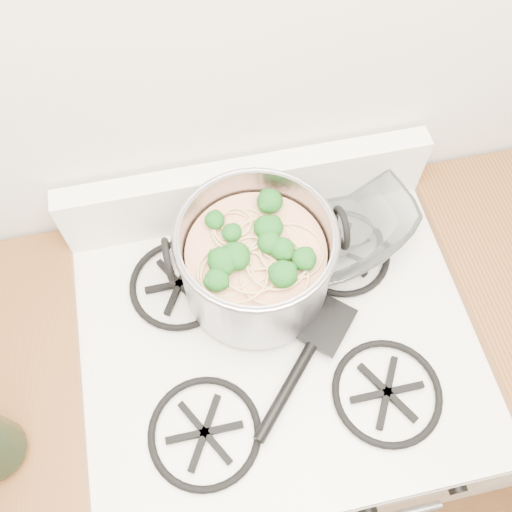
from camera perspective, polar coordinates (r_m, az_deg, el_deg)
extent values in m
plane|color=silver|center=(0.94, -1.82, 21.49)|extent=(3.60, 0.00, 3.60)
cube|color=white|center=(1.59, 1.60, -14.43)|extent=(0.76, 0.65, 0.81)
cube|color=white|center=(1.14, 2.19, -8.53)|extent=(0.76, 0.65, 0.04)
cube|color=black|center=(1.11, 2.25, -7.96)|extent=(0.60, 0.56, 0.02)
cylinder|color=black|center=(1.19, 10.98, -23.36)|extent=(0.04, 0.03, 0.04)
cylinder|color=black|center=(1.24, 19.38, -20.77)|extent=(0.04, 0.03, 0.04)
cube|color=silver|center=(1.60, -17.12, -17.23)|extent=(0.25, 0.65, 0.88)
cube|color=#513113|center=(1.18, -23.05, -12.42)|extent=(0.25, 0.65, 0.04)
cylinder|color=gray|center=(1.06, 0.00, -0.49)|extent=(0.28, 0.28, 0.19)
torus|color=gray|center=(0.98, 0.00, 1.99)|extent=(0.29, 0.29, 0.01)
torus|color=black|center=(1.00, -8.76, -0.42)|extent=(0.01, 0.08, 0.08)
torus|color=black|center=(1.03, 8.49, 2.81)|extent=(0.01, 0.08, 0.08)
cylinder|color=tan|center=(1.08, 0.00, -1.19)|extent=(0.26, 0.26, 0.13)
sphere|color=#154F15|center=(1.01, 0.00, 1.01)|extent=(0.04, 0.04, 0.04)
sphere|color=#154F15|center=(1.01, 0.00, 1.01)|extent=(0.04, 0.04, 0.04)
sphere|color=#154F15|center=(1.01, 0.00, 1.01)|extent=(0.04, 0.04, 0.04)
sphere|color=#154F15|center=(1.01, 0.00, 1.01)|extent=(0.04, 0.04, 0.04)
sphere|color=#154F15|center=(1.01, 0.00, 1.01)|extent=(0.04, 0.04, 0.04)
sphere|color=#154F15|center=(1.01, 0.00, 1.01)|extent=(0.04, 0.04, 0.04)
sphere|color=#154F15|center=(1.01, 0.00, 1.01)|extent=(0.04, 0.04, 0.04)
sphere|color=#154F15|center=(1.01, 0.00, 1.01)|extent=(0.04, 0.04, 0.04)
sphere|color=#154F15|center=(1.01, 0.00, 1.01)|extent=(0.04, 0.04, 0.04)
sphere|color=#154F15|center=(1.01, 0.00, 1.01)|extent=(0.04, 0.04, 0.04)
sphere|color=#154F15|center=(1.01, 0.00, 1.01)|extent=(0.04, 0.04, 0.04)
sphere|color=#154F15|center=(1.01, 0.00, 1.01)|extent=(0.04, 0.04, 0.04)
sphere|color=#154F15|center=(1.01, 0.00, 1.01)|extent=(0.04, 0.04, 0.04)
sphere|color=#154F15|center=(1.01, 0.00, 1.01)|extent=(0.04, 0.04, 0.04)
imported|color=white|center=(1.20, 7.16, 3.50)|extent=(0.17, 0.17, 0.03)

